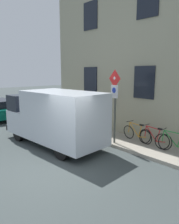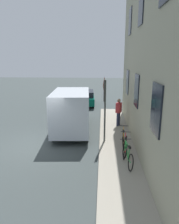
# 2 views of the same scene
# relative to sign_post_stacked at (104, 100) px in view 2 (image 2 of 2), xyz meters

# --- Properties ---
(ground_plane) EXTENTS (80.00, 80.00, 0.00)m
(ground_plane) POSITION_rel_sign_post_stacked_xyz_m (-3.13, -0.48, -2.28)
(ground_plane) COLOR #3C4444
(sidewalk_slab) EXTENTS (1.71, 15.45, 0.14)m
(sidewalk_slab) POSITION_rel_sign_post_stacked_xyz_m (0.64, -0.48, -2.21)
(sidewalk_slab) COLOR #9D9586
(sidewalk_slab) RESTS_ON ground_plane
(building_facade) EXTENTS (0.75, 13.45, 8.89)m
(building_facade) POSITION_rel_sign_post_stacked_xyz_m (1.84, -0.48, 2.17)
(building_facade) COLOR #9B997E
(building_facade) RESTS_ON ground_plane
(sign_post_stacked) EXTENTS (0.19, 0.56, 3.17)m
(sign_post_stacked) POSITION_rel_sign_post_stacked_xyz_m (0.00, 0.00, 0.00)
(sign_post_stacked) COLOR #474C47
(sign_post_stacked) RESTS_ON sidewalk_slab
(delivery_van) EXTENTS (2.37, 5.46, 2.50)m
(delivery_van) POSITION_rel_sign_post_stacked_xyz_m (-1.91, 1.90, -0.94)
(delivery_van) COLOR silver
(delivery_van) RESTS_ON ground_plane
(parked_hatchback) EXTENTS (2.00, 4.10, 1.38)m
(parked_hatchback) POSITION_rel_sign_post_stacked_xyz_m (-1.76, 9.36, -1.54)
(parked_hatchback) COLOR #04503E
(parked_hatchback) RESTS_ON ground_plane
(bicycle_green) EXTENTS (0.46, 1.71, 0.89)m
(bicycle_green) POSITION_rel_sign_post_stacked_xyz_m (0.94, -2.41, -1.77)
(bicycle_green) COLOR black
(bicycle_green) RESTS_ON sidewalk_slab
(bicycle_red) EXTENTS (0.46, 1.72, 0.89)m
(bicycle_red) POSITION_rel_sign_post_stacked_xyz_m (0.95, -1.49, -1.77)
(bicycle_red) COLOR black
(bicycle_red) RESTS_ON sidewalk_slab
(bicycle_orange) EXTENTS (0.46, 1.71, 0.89)m
(bicycle_orange) POSITION_rel_sign_post_stacked_xyz_m (0.95, -0.58, -1.77)
(bicycle_orange) COLOR black
(bicycle_orange) RESTS_ON sidewalk_slab
(pedestrian) EXTENTS (0.41, 0.47, 1.72)m
(pedestrian) POSITION_rel_sign_post_stacked_xyz_m (0.93, 2.69, -1.21)
(pedestrian) COLOR #262B47
(pedestrian) RESTS_ON sidewalk_slab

